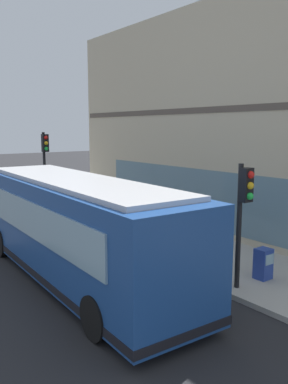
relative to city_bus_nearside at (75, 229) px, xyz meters
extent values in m
plane|color=#262628|center=(0.04, 1.19, -1.55)|extent=(120.00, 120.00, 0.00)
cube|color=#B2ADA3|center=(4.63, 1.19, -1.48)|extent=(3.99, 40.00, 0.15)
cube|color=beige|center=(9.91, 1.19, 3.19)|extent=(6.57, 19.60, 9.48)
cube|color=brown|center=(6.78, 1.19, 3.66)|extent=(0.36, 19.21, 0.24)
cube|color=slate|center=(6.68, 1.19, 0.05)|extent=(0.12, 13.72, 2.40)
cube|color=#1E478C|center=(0.00, -0.02, 0.05)|extent=(2.83, 10.08, 2.70)
cube|color=silver|center=(0.00, -0.02, 1.46)|extent=(2.42, 9.07, 0.12)
cube|color=#8CB2C6|center=(0.16, 4.96, 0.50)|extent=(2.20, 0.15, 1.20)
cube|color=#8CB2C6|center=(1.27, -0.06, 0.45)|extent=(0.33, 8.20, 1.00)
cube|color=#8CB2C6|center=(-1.27, 0.03, 0.45)|extent=(0.33, 8.20, 1.00)
cube|color=black|center=(0.00, -0.02, -1.12)|extent=(2.87, 10.12, 0.20)
cylinder|color=black|center=(1.27, 3.54, -1.05)|extent=(0.33, 1.01, 1.00)
cylinder|color=black|center=(-1.03, 3.62, -1.05)|extent=(0.33, 1.01, 1.00)
cylinder|color=black|center=(1.04, -3.45, -1.05)|extent=(0.33, 1.01, 1.00)
cylinder|color=black|center=(-1.26, -3.38, -1.05)|extent=(0.33, 1.01, 1.00)
cylinder|color=black|center=(3.12, -3.49, 0.31)|extent=(0.14, 0.14, 3.42)
cube|color=black|center=(3.12, -3.68, 1.47)|extent=(0.32, 0.24, 0.90)
sphere|color=red|center=(3.12, -3.81, 1.75)|extent=(0.20, 0.20, 0.20)
sphere|color=yellow|center=(3.12, -3.81, 1.47)|extent=(0.20, 0.20, 0.20)
sphere|color=green|center=(3.12, -3.81, 1.19)|extent=(0.20, 0.20, 0.20)
cylinder|color=black|center=(3.05, 9.34, 0.67)|extent=(0.14, 0.14, 4.14)
cube|color=black|center=(3.05, 9.15, 2.19)|extent=(0.32, 0.24, 0.90)
sphere|color=red|center=(3.05, 9.02, 2.47)|extent=(0.20, 0.20, 0.20)
sphere|color=yellow|center=(3.05, 9.02, 2.19)|extent=(0.20, 0.20, 0.20)
sphere|color=green|center=(3.05, 9.02, 1.91)|extent=(0.20, 0.20, 0.20)
cylinder|color=gold|center=(4.30, 1.50, -1.13)|extent=(0.24, 0.24, 0.55)
sphere|color=gold|center=(4.30, 1.50, -0.77)|extent=(0.22, 0.22, 0.22)
cylinder|color=gold|center=(4.30, 1.33, -1.08)|extent=(0.10, 0.12, 0.10)
cylinder|color=gold|center=(4.47, 1.50, -1.08)|extent=(0.12, 0.10, 0.10)
cylinder|color=gold|center=(5.52, 3.23, -1.03)|extent=(0.14, 0.14, 0.75)
cylinder|color=gold|center=(5.69, 3.20, -1.03)|extent=(0.14, 0.14, 0.75)
cylinder|color=silver|center=(5.61, 3.22, -0.36)|extent=(0.32, 0.32, 0.59)
sphere|color=beige|center=(5.61, 3.22, 0.04)|extent=(0.20, 0.20, 0.20)
cylinder|color=silver|center=(4.36, -1.28, -1.02)|extent=(0.14, 0.14, 0.76)
cylinder|color=silver|center=(4.25, -1.14, -1.02)|extent=(0.14, 0.14, 0.76)
cylinder|color=#8C3F8C|center=(4.30, -1.21, -0.34)|extent=(0.32, 0.32, 0.60)
sphere|color=#9E704C|center=(4.30, -1.21, 0.06)|extent=(0.21, 0.21, 0.21)
cube|color=#263F99|center=(4.23, -3.51, -0.95)|extent=(0.44, 0.40, 0.90)
cube|color=#8CB2C6|center=(4.23, -3.72, -0.77)|extent=(0.35, 0.03, 0.30)
camera|label=1|loc=(-5.27, -10.46, 2.94)|focal=37.80mm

